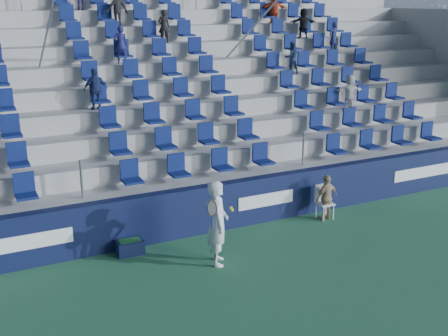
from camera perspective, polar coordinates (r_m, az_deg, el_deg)
The scene contains 7 objects.
ground at distance 11.61m, azimuth 5.40°, elevation -11.81°, with size 70.00×70.00×0.00m, color #2E6C44.
sponsor_wall at distance 13.88m, azimuth -1.38°, elevation -4.08°, with size 24.00×0.32×1.20m.
grandstand at distance 18.04m, azimuth -8.35°, elevation 5.71°, with size 24.00×8.17×6.63m.
tennis_player at distance 12.07m, azimuth -0.65°, elevation -5.58°, with size 0.74×0.81×1.89m.
line_judge_chair at distance 14.98m, azimuth 10.04°, elevation -3.10°, with size 0.42×0.43×0.91m.
line_judge at distance 14.84m, azimuth 10.38°, elevation -2.95°, with size 0.71×0.29×1.21m, color tan.
ball_bin at distance 12.98m, azimuth -9.53°, elevation -7.86°, with size 0.61×0.41×0.34m.
Camera 1 is at (-5.48, -8.61, 5.53)m, focal length 45.00 mm.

